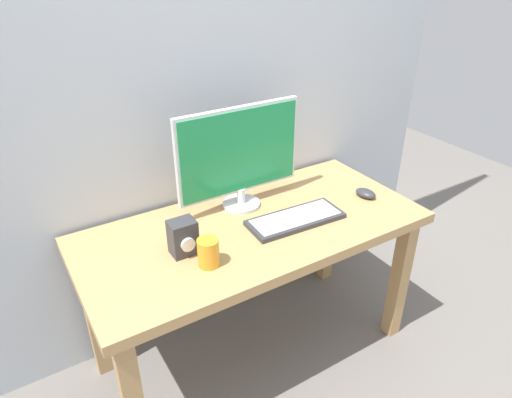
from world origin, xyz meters
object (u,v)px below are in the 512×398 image
at_px(mouse, 366,193).
at_px(audio_controller, 183,237).
at_px(desk, 254,244).
at_px(monitor, 239,155).
at_px(keyboard_primary, 295,219).
at_px(coffee_mug, 208,253).

bearing_deg(mouse, audio_controller, 166.16).
height_order(desk, mouse, mouse).
relative_size(mouse, audio_controller, 0.73).
relative_size(monitor, keyboard_primary, 1.37).
height_order(keyboard_primary, coffee_mug, coffee_mug).
distance_m(desk, keyboard_primary, 0.21).
bearing_deg(keyboard_primary, audio_controller, 175.29).
height_order(desk, keyboard_primary, keyboard_primary).
distance_m(monitor, keyboard_primary, 0.36).
bearing_deg(desk, audio_controller, -175.20).
distance_m(keyboard_primary, coffee_mug, 0.45).
relative_size(desk, audio_controller, 10.42).
bearing_deg(audio_controller, keyboard_primary, -4.71).
bearing_deg(keyboard_primary, coffee_mug, -170.39).
xyz_separation_m(desk, keyboard_primary, (0.16, -0.07, 0.11)).
bearing_deg(desk, mouse, -6.38).
distance_m(monitor, coffee_mug, 0.48).
relative_size(mouse, coffee_mug, 0.94).
bearing_deg(mouse, coffee_mug, 173.84).
height_order(monitor, audio_controller, monitor).
bearing_deg(monitor, audio_controller, -150.48).
height_order(monitor, keyboard_primary, monitor).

